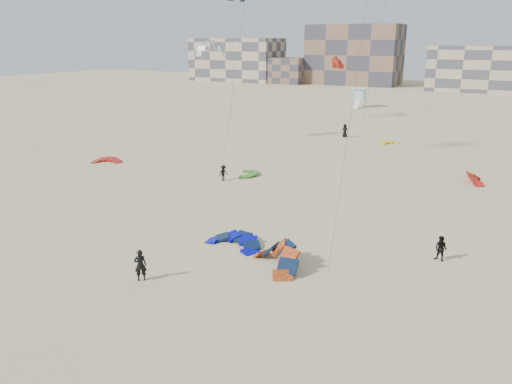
% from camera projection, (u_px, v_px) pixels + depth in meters
% --- Properties ---
extents(ground, '(320.00, 320.00, 0.00)m').
position_uv_depth(ground, '(147.00, 263.00, 31.33)').
color(ground, beige).
rests_on(ground, ground).
extents(kite_ground_blue, '(4.35, 4.54, 1.98)m').
position_uv_depth(kite_ground_blue, '(235.00, 245.00, 34.08)').
color(kite_ground_blue, '#0608C7').
rests_on(kite_ground_blue, ground).
extents(kite_ground_orange, '(5.73, 5.73, 4.05)m').
position_uv_depth(kite_ground_orange, '(277.00, 266.00, 30.80)').
color(kite_ground_orange, '#FF5D1F').
rests_on(kite_ground_orange, ground).
extents(kite_ground_red, '(4.33, 4.43, 1.41)m').
position_uv_depth(kite_ground_red, '(107.00, 162.00, 57.13)').
color(kite_ground_red, red).
rests_on(kite_ground_red, ground).
extents(kite_ground_green, '(3.94, 3.83, 0.96)m').
position_uv_depth(kite_ground_green, '(248.00, 175.00, 51.75)').
color(kite_ground_green, '#3A9224').
rests_on(kite_ground_green, ground).
extents(kite_ground_red_far, '(3.53, 3.42, 2.85)m').
position_uv_depth(kite_ground_red_far, '(474.00, 183.00, 48.86)').
color(kite_ground_red_far, red).
rests_on(kite_ground_red_far, ground).
extents(kite_ground_yellow, '(3.95, 3.96, 1.02)m').
position_uv_depth(kite_ground_yellow, '(389.00, 144.00, 67.11)').
color(kite_ground_yellow, '#CCBD0B').
rests_on(kite_ground_yellow, ground).
extents(kitesurfer_main, '(0.83, 0.79, 1.91)m').
position_uv_depth(kitesurfer_main, '(140.00, 265.00, 28.76)').
color(kitesurfer_main, black).
rests_on(kitesurfer_main, ground).
extents(kitesurfer_b, '(0.95, 0.83, 1.65)m').
position_uv_depth(kitesurfer_b, '(441.00, 249.00, 31.35)').
color(kitesurfer_b, black).
rests_on(kitesurfer_b, ground).
extents(kitesurfer_c, '(0.90, 1.15, 1.57)m').
position_uv_depth(kitesurfer_c, '(223.00, 173.00, 49.45)').
color(kitesurfer_c, black).
rests_on(kitesurfer_c, ground).
extents(kitesurfer_e, '(0.94, 0.62, 1.89)m').
position_uv_depth(kitesurfer_e, '(345.00, 131.00, 71.57)').
color(kitesurfer_e, black).
rests_on(kitesurfer_e, ground).
extents(kite_fly_grey, '(12.85, 6.00, 12.69)m').
position_uv_depth(kite_fly_grey, '(212.00, 51.00, 64.34)').
color(kite_fly_grey, silver).
rests_on(kite_fly_grey, ground).
extents(kite_fly_red, '(7.34, 6.46, 10.09)m').
position_uv_depth(kite_fly_red, '(337.00, 64.00, 85.68)').
color(kite_fly_red, red).
rests_on(kite_fly_red, ground).
extents(lifeguard_tower_far, '(3.10, 5.52, 3.90)m').
position_uv_depth(lifeguard_tower_far, '(359.00, 98.00, 103.38)').
color(lifeguard_tower_far, white).
rests_on(lifeguard_tower_far, ground).
extents(condo_west_a, '(30.00, 15.00, 14.00)m').
position_uv_depth(condo_west_a, '(237.00, 60.00, 170.51)').
color(condo_west_a, tan).
rests_on(condo_west_a, ground).
extents(condo_west_b, '(28.00, 14.00, 18.00)m').
position_uv_depth(condo_west_b, '(354.00, 55.00, 155.07)').
color(condo_west_b, brown).
rests_on(condo_west_b, ground).
extents(condo_mid, '(32.00, 16.00, 12.00)m').
position_uv_depth(condo_mid, '(492.00, 69.00, 134.36)').
color(condo_mid, tan).
rests_on(condo_mid, ground).
extents(condo_fill_left, '(12.00, 10.00, 8.00)m').
position_uv_depth(condo_fill_left, '(287.00, 71.00, 160.59)').
color(condo_fill_left, brown).
rests_on(condo_fill_left, ground).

